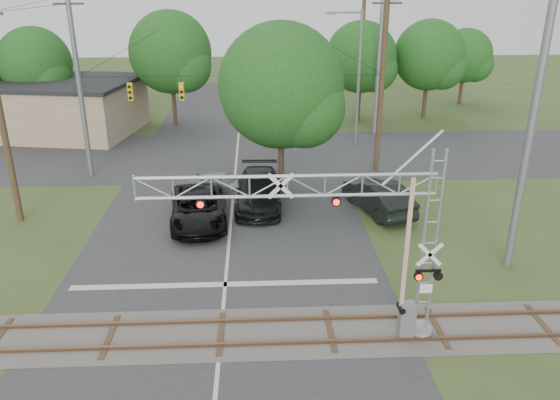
{
  "coord_description": "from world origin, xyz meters",
  "views": [
    {
      "loc": [
        1.38,
        -14.66,
        11.99
      ],
      "look_at": [
        2.42,
        7.5,
        3.03
      ],
      "focal_mm": 35.0,
      "sensor_mm": 36.0,
      "label": 1
    }
  ],
  "objects_px": {
    "pickup_black": "(198,208)",
    "streetlight": "(356,72)",
    "traffic_signal_span": "(247,87)",
    "commercial_building": "(24,105)",
    "sedan_silver": "(221,182)",
    "car_dark": "(259,190)",
    "crossing_gantry": "(343,229)"
  },
  "relations": [
    {
      "from": "pickup_black",
      "to": "commercial_building",
      "type": "height_order",
      "value": "commercial_building"
    },
    {
      "from": "traffic_signal_span",
      "to": "pickup_black",
      "type": "distance_m",
      "value": 9.72
    },
    {
      "from": "sedan_silver",
      "to": "commercial_building",
      "type": "distance_m",
      "value": 23.17
    },
    {
      "from": "streetlight",
      "to": "traffic_signal_span",
      "type": "bearing_deg",
      "value": -141.78
    },
    {
      "from": "crossing_gantry",
      "to": "pickup_black",
      "type": "height_order",
      "value": "crossing_gantry"
    },
    {
      "from": "commercial_building",
      "to": "streetlight",
      "type": "relative_size",
      "value": 2.0
    },
    {
      "from": "traffic_signal_span",
      "to": "commercial_building",
      "type": "xyz_separation_m",
      "value": [
        -18.96,
        11.77,
        -3.51
      ]
    },
    {
      "from": "pickup_black",
      "to": "streetlight",
      "type": "height_order",
      "value": "streetlight"
    },
    {
      "from": "car_dark",
      "to": "commercial_building",
      "type": "xyz_separation_m",
      "value": [
        -19.55,
        17.52,
        1.3
      ]
    },
    {
      "from": "crossing_gantry",
      "to": "commercial_building",
      "type": "xyz_separation_m",
      "value": [
        -22.26,
        30.13,
        -2.13
      ]
    },
    {
      "from": "pickup_black",
      "to": "streetlight",
      "type": "relative_size",
      "value": 0.6
    },
    {
      "from": "traffic_signal_span",
      "to": "car_dark",
      "type": "xyz_separation_m",
      "value": [
        0.59,
        -5.74,
        -4.8
      ]
    },
    {
      "from": "commercial_building",
      "to": "streetlight",
      "type": "xyz_separation_m",
      "value": [
        27.05,
        -5.41,
        3.43
      ]
    },
    {
      "from": "pickup_black",
      "to": "streetlight",
      "type": "bearing_deg",
      "value": 46.95
    },
    {
      "from": "crossing_gantry",
      "to": "pickup_black",
      "type": "relative_size",
      "value": 1.68
    },
    {
      "from": "traffic_signal_span",
      "to": "pickup_black",
      "type": "bearing_deg",
      "value": -108.32
    },
    {
      "from": "traffic_signal_span",
      "to": "commercial_building",
      "type": "bearing_deg",
      "value": 148.17
    },
    {
      "from": "crossing_gantry",
      "to": "traffic_signal_span",
      "type": "relative_size",
      "value": 0.53
    },
    {
      "from": "commercial_building",
      "to": "sedan_silver",
      "type": "bearing_deg",
      "value": -31.86
    },
    {
      "from": "crossing_gantry",
      "to": "sedan_silver",
      "type": "bearing_deg",
      "value": 108.7
    },
    {
      "from": "pickup_black",
      "to": "car_dark",
      "type": "height_order",
      "value": "car_dark"
    },
    {
      "from": "commercial_building",
      "to": "streetlight",
      "type": "distance_m",
      "value": 27.8
    },
    {
      "from": "car_dark",
      "to": "streetlight",
      "type": "height_order",
      "value": "streetlight"
    },
    {
      "from": "traffic_signal_span",
      "to": "pickup_black",
      "type": "xyz_separation_m",
      "value": [
        -2.64,
        -7.99,
        -4.87
      ]
    },
    {
      "from": "pickup_black",
      "to": "sedan_silver",
      "type": "height_order",
      "value": "pickup_black"
    },
    {
      "from": "traffic_signal_span",
      "to": "streetlight",
      "type": "xyz_separation_m",
      "value": [
        8.09,
        6.37,
        -0.08
      ]
    },
    {
      "from": "sedan_silver",
      "to": "car_dark",
      "type": "bearing_deg",
      "value": -112.7
    },
    {
      "from": "sedan_silver",
      "to": "commercial_building",
      "type": "height_order",
      "value": "commercial_building"
    },
    {
      "from": "crossing_gantry",
      "to": "streetlight",
      "type": "distance_m",
      "value": 25.22
    },
    {
      "from": "commercial_building",
      "to": "traffic_signal_span",
      "type": "bearing_deg",
      "value": -22.01
    },
    {
      "from": "traffic_signal_span",
      "to": "car_dark",
      "type": "bearing_deg",
      "value": -84.15
    },
    {
      "from": "car_dark",
      "to": "sedan_silver",
      "type": "distance_m",
      "value": 3.14
    }
  ]
}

